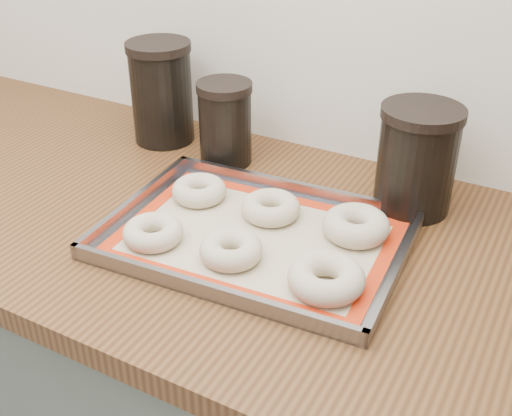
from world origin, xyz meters
The scene contains 12 objects.
countertop centered at (0.00, 1.68, 0.88)m, with size 3.06×0.68×0.04m, color brown.
baking_tray centered at (0.00, 1.65, 0.91)m, with size 0.48×0.36×0.03m.
baking_mat centered at (0.00, 1.65, 0.90)m, with size 0.44×0.32×0.00m.
bagel_front_left centered at (-0.13, 1.56, 0.92)m, with size 0.09×0.09×0.03m, color beige.
bagel_front_mid centered at (0.00, 1.58, 0.92)m, with size 0.09×0.09×0.03m, color beige.
bagel_front_right centered at (0.15, 1.58, 0.92)m, with size 0.11×0.11×0.04m, color beige.
bagel_back_left centered at (-0.14, 1.71, 0.92)m, with size 0.09×0.09×0.03m, color beige.
bagel_back_mid centered at (-0.01, 1.71, 0.92)m, with size 0.10×0.10×0.03m, color beige.
bagel_back_right centered at (0.14, 1.73, 0.92)m, with size 0.11×0.11×0.04m, color beige.
canister_left centered at (-0.34, 1.89, 1.00)m, with size 0.13×0.13×0.20m.
canister_mid centered at (-0.18, 1.86, 0.98)m, with size 0.10×0.10×0.16m.
canister_right centered at (0.19, 1.86, 0.99)m, with size 0.13×0.13×0.18m.
Camera 1 is at (0.41, 0.91, 1.47)m, focal length 45.00 mm.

